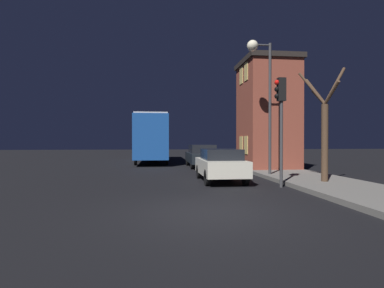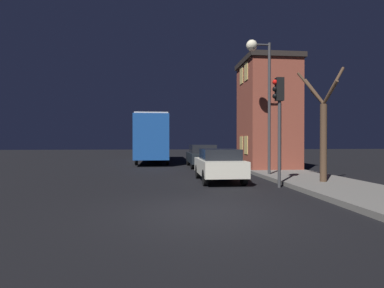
# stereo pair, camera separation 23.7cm
# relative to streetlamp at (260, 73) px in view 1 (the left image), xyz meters

# --- Properties ---
(ground_plane) EXTENTS (120.00, 120.00, 0.00)m
(ground_plane) POSITION_rel_streetlamp_xyz_m (-3.75, -6.77, -5.20)
(ground_plane) COLOR black
(brick_building) EXTENTS (3.28, 3.84, 6.76)m
(brick_building) POSITION_rel_streetlamp_xyz_m (1.80, 3.83, -1.62)
(brick_building) COLOR brown
(brick_building) RESTS_ON sidewalk
(streetlamp) EXTENTS (1.24, 0.55, 6.62)m
(streetlamp) POSITION_rel_streetlamp_xyz_m (0.00, 0.00, 0.00)
(streetlamp) COLOR #38383A
(streetlamp) RESTS_ON sidewalk
(traffic_light) EXTENTS (0.43, 0.24, 4.27)m
(traffic_light) POSITION_rel_streetlamp_xyz_m (-0.28, -3.15, -2.13)
(traffic_light) COLOR #38383A
(traffic_light) RESTS_ON ground
(bare_tree) EXTENTS (1.79, 1.78, 4.67)m
(bare_tree) POSITION_rel_streetlamp_xyz_m (1.69, -2.86, -2.81)
(bare_tree) COLOR #473323
(bare_tree) RESTS_ON sidewalk
(bus) EXTENTS (2.55, 11.33, 3.90)m
(bus) POSITION_rel_streetlamp_xyz_m (-5.55, 12.24, -2.89)
(bus) COLOR #194793
(bus) RESTS_ON ground
(car_near_lane) EXTENTS (1.78, 3.81, 1.46)m
(car_near_lane) POSITION_rel_streetlamp_xyz_m (-2.27, -1.23, -4.42)
(car_near_lane) COLOR beige
(car_near_lane) RESTS_ON ground
(car_mid_lane) EXTENTS (1.84, 4.63, 1.57)m
(car_mid_lane) POSITION_rel_streetlamp_xyz_m (-2.02, 6.29, -4.37)
(car_mid_lane) COLOR black
(car_mid_lane) RESTS_ON ground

